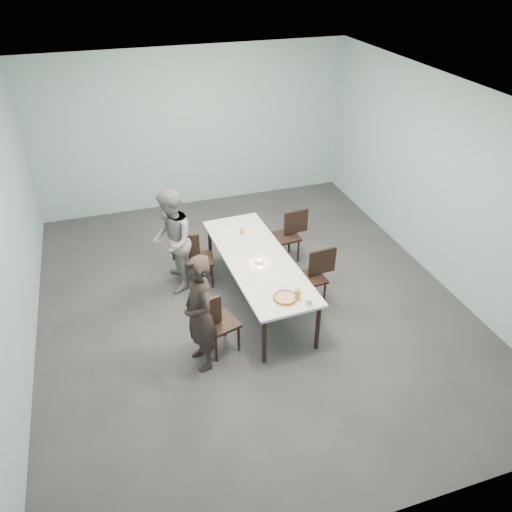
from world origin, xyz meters
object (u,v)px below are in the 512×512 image
object	(u,v)px
chair_near_right	(315,273)
amber_tumbler	(242,232)
table	(258,262)
diner_near	(199,314)
chair_far_right	(290,232)
side_plate	(283,282)
water_tumbler	(309,302)
chair_near_left	(214,321)
beer_glass	(298,294)
diner_far	(172,241)
pizza	(285,298)
tealight	(259,262)
chair_far_left	(194,256)

from	to	relation	value
chair_near_right	amber_tumbler	distance (m)	1.30
table	diner_near	world-z (taller)	diner_near
chair_far_right	side_plate	distance (m)	1.78
water_tumbler	table	bearing A→B (deg)	103.22
chair_near_left	beer_glass	xyz separation A→B (m)	(1.04, -0.20, 0.32)
table	water_tumbler	world-z (taller)	water_tumbler
chair_far_right	diner_far	bearing A→B (deg)	1.06
chair_near_right	beer_glass	distance (m)	1.04
table	pizza	distance (m)	1.00
chair_near_right	diner_near	size ratio (longest dim) A/B	0.55
side_plate	tealight	xyz separation A→B (m)	(-0.15, 0.53, 0.02)
pizza	side_plate	xyz separation A→B (m)	(0.09, 0.34, -0.01)
water_tumbler	chair_near_left	bearing A→B (deg)	163.02
tealight	amber_tumbler	xyz separation A→B (m)	(-0.00, 0.85, 0.02)
chair_far_left	water_tumbler	world-z (taller)	chair_far_left
diner_near	water_tumbler	xyz separation A→B (m)	(1.34, -0.19, 0.01)
diner_near	diner_far	xyz separation A→B (m)	(-0.03, 1.75, 0.02)
chair_far_left	diner_near	xyz separation A→B (m)	(-0.28, -1.73, 0.29)
diner_far	diner_near	bearing A→B (deg)	8.78
diner_near	amber_tumbler	xyz separation A→B (m)	(1.04, 1.73, 0.00)
diner_far	tealight	bearing A→B (deg)	58.88
amber_tumbler	water_tumbler	bearing A→B (deg)	-81.14
chair_near_right	beer_glass	xyz separation A→B (m)	(-0.60, -0.79, 0.32)
diner_far	pizza	world-z (taller)	diner_far
diner_far	side_plate	world-z (taller)	diner_far
chair_far_right	water_tumbler	size ratio (longest dim) A/B	9.67
diner_near	amber_tumbler	distance (m)	2.02
diner_near	amber_tumbler	bearing A→B (deg)	138.47
chair_far_right	chair_near_left	bearing A→B (deg)	41.50
chair_far_left	diner_near	bearing A→B (deg)	-91.82
pizza	amber_tumbler	distance (m)	1.73
chair_near_left	side_plate	world-z (taller)	chair_near_left
table	side_plate	size ratio (longest dim) A/B	14.64
diner_far	water_tumbler	bearing A→B (deg)	43.11
diner_near	table	bearing A→B (deg)	122.86
tealight	chair_near_left	bearing A→B (deg)	-139.11
side_plate	amber_tumbler	bearing A→B (deg)	96.31
chair_far_left	water_tumbler	bearing A→B (deg)	-53.66
beer_glass	amber_tumbler	xyz separation A→B (m)	(-0.20, 1.77, -0.03)
chair_near_right	water_tumbler	xyz separation A→B (m)	(-0.51, -0.93, 0.29)
chair_near_right	amber_tumbler	bearing A→B (deg)	-54.64
chair_near_left	beer_glass	bearing A→B (deg)	-27.21
chair_far_left	diner_far	size ratio (longest dim) A/B	0.54
diner_near	tealight	distance (m)	1.37
side_plate	diner_near	bearing A→B (deg)	-163.84
beer_glass	tealight	size ratio (longest dim) A/B	2.68
pizza	tealight	distance (m)	0.88
chair_far_left	tealight	xyz separation A→B (m)	(0.77, -0.85, 0.27)
diner_near	pizza	world-z (taller)	diner_near
diner_far	tealight	distance (m)	1.38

